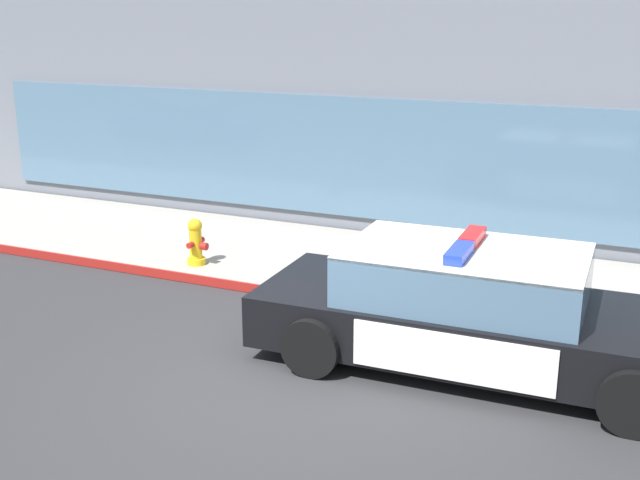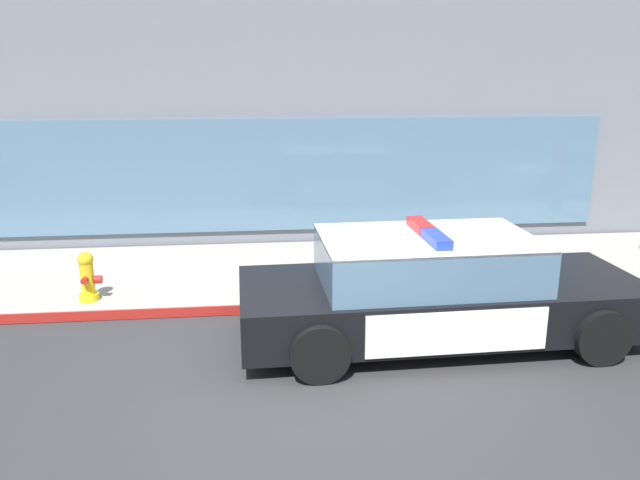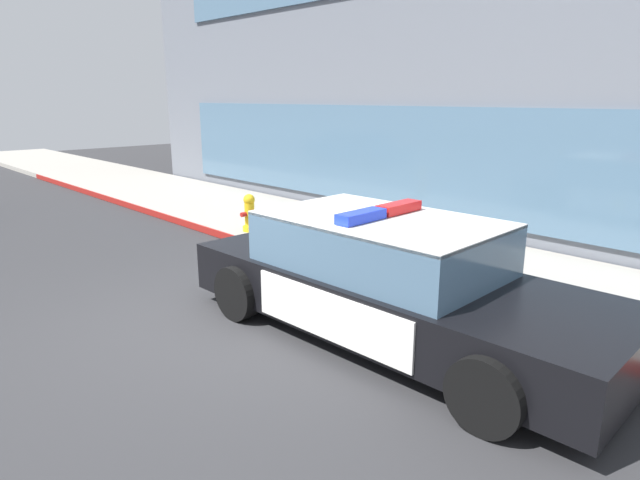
% 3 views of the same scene
% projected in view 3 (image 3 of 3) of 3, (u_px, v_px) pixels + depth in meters
% --- Properties ---
extents(ground, '(48.00, 48.00, 0.00)m').
position_uv_depth(ground, '(209.00, 322.00, 6.64)').
color(ground, '#303033').
extents(sidewalk, '(48.00, 3.21, 0.15)m').
position_uv_depth(sidewalk, '(408.00, 253.00, 9.29)').
color(sidewalk, '#A39E93').
rests_on(sidewalk, ground).
extents(curb_red_paint, '(28.80, 0.04, 0.14)m').
position_uv_depth(curb_red_paint, '(343.00, 274.00, 8.20)').
color(curb_red_paint, maroon).
rests_on(curb_red_paint, ground).
extents(police_cruiser, '(5.11, 2.18, 1.49)m').
position_uv_depth(police_cruiser, '(389.00, 279.00, 6.10)').
color(police_cruiser, black).
rests_on(police_cruiser, ground).
extents(fire_hydrant, '(0.34, 0.39, 0.73)m').
position_uv_depth(fire_hydrant, '(250.00, 213.00, 10.42)').
color(fire_hydrant, gold).
rests_on(fire_hydrant, sidewalk).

